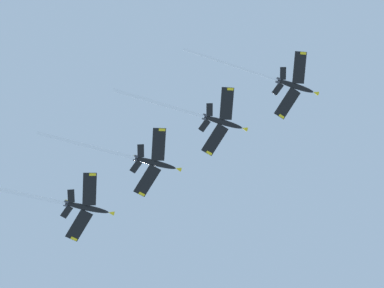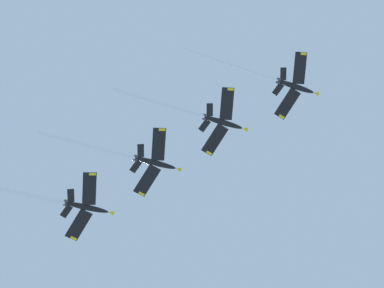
{
  "view_description": "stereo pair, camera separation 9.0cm",
  "coord_description": "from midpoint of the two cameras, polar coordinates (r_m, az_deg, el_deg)",
  "views": [
    {
      "loc": [
        18.28,
        -2.56,
        1.65
      ],
      "look_at": [
        1.57,
        -13.79,
        137.01
      ],
      "focal_mm": 46.16,
      "sensor_mm": 36.0,
      "label": 1
    },
    {
      "loc": [
        18.33,
        -2.63,
        1.65
      ],
      "look_at": [
        1.57,
        -13.79,
        137.01
      ],
      "focal_mm": 46.16,
      "sensor_mm": 36.0,
      "label": 2
    }
  ],
  "objects": [
    {
      "name": "jet_fourth",
      "position": [
        136.8,
        -15.4,
        -6.35
      ],
      "size": [
        32.36,
        28.9,
        11.84
      ],
      "color": "black"
    },
    {
      "name": "jet_second",
      "position": [
        135.71,
        1.0,
        3.28
      ],
      "size": [
        30.63,
        27.28,
        11.65
      ],
      "color": "black"
    },
    {
      "name": "jet_third",
      "position": [
        134.07,
        -7.06,
        -1.47
      ],
      "size": [
        30.95,
        27.52,
        11.69
      ],
      "color": "black"
    },
    {
      "name": "jet_lead",
      "position": [
        143.14,
        10.27,
        7.09
      ],
      "size": [
        32.75,
        29.06,
        11.32
      ],
      "color": "black"
    }
  ]
}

